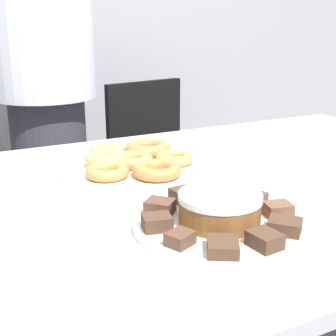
{
  "coord_description": "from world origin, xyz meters",
  "views": [
    {
      "loc": [
        -0.44,
        -0.9,
        1.15
      ],
      "look_at": [
        0.0,
        -0.02,
        0.83
      ],
      "focal_mm": 50.0,
      "sensor_mm": 36.0,
      "label": 1
    }
  ],
  "objects_px": {
    "office_chair_right": "(164,187)",
    "frosted_cake": "(220,208)",
    "person_standing": "(45,85)",
    "plate_cake": "(219,224)",
    "napkin": "(326,167)",
    "plate_donuts": "(131,167)"
  },
  "relations": [
    {
      "from": "person_standing",
      "to": "plate_cake",
      "type": "relative_size",
      "value": 5.22
    },
    {
      "from": "plate_cake",
      "to": "napkin",
      "type": "bearing_deg",
      "value": 21.8
    },
    {
      "from": "plate_donuts",
      "to": "napkin",
      "type": "height_order",
      "value": "plate_donuts"
    },
    {
      "from": "office_chair_right",
      "to": "plate_donuts",
      "type": "height_order",
      "value": "office_chair_right"
    },
    {
      "from": "person_standing",
      "to": "office_chair_right",
      "type": "relative_size",
      "value": 1.96
    },
    {
      "from": "plate_donuts",
      "to": "frosted_cake",
      "type": "xyz_separation_m",
      "value": [
        0.01,
        -0.41,
        0.03
      ]
    },
    {
      "from": "person_standing",
      "to": "office_chair_right",
      "type": "height_order",
      "value": "person_standing"
    },
    {
      "from": "person_standing",
      "to": "plate_donuts",
      "type": "distance_m",
      "value": 0.75
    },
    {
      "from": "napkin",
      "to": "plate_cake",
      "type": "bearing_deg",
      "value": -158.2
    },
    {
      "from": "office_chair_right",
      "to": "plate_donuts",
      "type": "relative_size",
      "value": 2.33
    },
    {
      "from": "plate_cake",
      "to": "napkin",
      "type": "distance_m",
      "value": 0.49
    },
    {
      "from": "plate_cake",
      "to": "napkin",
      "type": "height_order",
      "value": "plate_cake"
    },
    {
      "from": "plate_cake",
      "to": "napkin",
      "type": "relative_size",
      "value": 2.07
    },
    {
      "from": "office_chair_right",
      "to": "frosted_cake",
      "type": "distance_m",
      "value": 1.27
    },
    {
      "from": "plate_donuts",
      "to": "office_chair_right",
      "type": "bearing_deg",
      "value": 57.93
    },
    {
      "from": "frosted_cake",
      "to": "napkin",
      "type": "relative_size",
      "value": 0.99
    },
    {
      "from": "frosted_cake",
      "to": "person_standing",
      "type": "bearing_deg",
      "value": 93.01
    },
    {
      "from": "plate_cake",
      "to": "napkin",
      "type": "xyz_separation_m",
      "value": [
        0.45,
        0.18,
        -0.0
      ]
    },
    {
      "from": "person_standing",
      "to": "napkin",
      "type": "bearing_deg",
      "value": -61.95
    },
    {
      "from": "frosted_cake",
      "to": "napkin",
      "type": "bearing_deg",
      "value": 21.8
    },
    {
      "from": "person_standing",
      "to": "office_chair_right",
      "type": "xyz_separation_m",
      "value": [
        0.5,
        -0.01,
        -0.49
      ]
    },
    {
      "from": "office_chair_right",
      "to": "plate_cake",
      "type": "relative_size",
      "value": 2.66
    }
  ]
}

